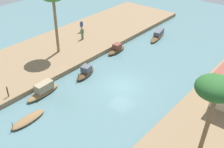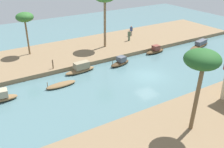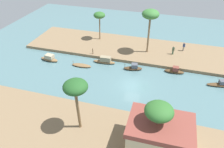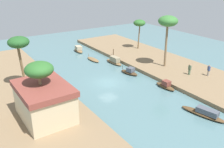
{
  "view_description": "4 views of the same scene",
  "coord_description": "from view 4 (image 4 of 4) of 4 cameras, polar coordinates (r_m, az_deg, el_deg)",
  "views": [
    {
      "loc": [
        20.37,
        15.54,
        17.15
      ],
      "look_at": [
        -0.05,
        -1.47,
        0.98
      ],
      "focal_mm": 44.74,
      "sensor_mm": 36.0,
      "label": 1
    },
    {
      "loc": [
        19.8,
        23.09,
        14.15
      ],
      "look_at": [
        4.62,
        -0.93,
        1.02
      ],
      "focal_mm": 43.13,
      "sensor_mm": 36.0,
      "label": 2
    },
    {
      "loc": [
        -5.02,
        28.47,
        21.37
      ],
      "look_at": [
        3.73,
        -0.94,
        0.91
      ],
      "focal_mm": 35.94,
      "sensor_mm": 36.0,
      "label": 3
    },
    {
      "loc": [
        -28.87,
        18.23,
        15.11
      ],
      "look_at": [
        0.29,
        -0.87,
        1.07
      ],
      "focal_mm": 40.15,
      "sensor_mm": 36.0,
      "label": 4
    }
  ],
  "objects": [
    {
      "name": "riverside_building",
      "position": [
        27.66,
        -15.11,
        -6.05
      ],
      "size": [
        6.99,
        5.17,
        3.81
      ],
      "rotation": [
        0.0,
        0.0,
        0.02
      ],
      "color": "beige",
      "rests_on": "riverbank_right"
    },
    {
      "name": "sampan_upstream_small",
      "position": [
        44.96,
        0.54,
        2.99
      ],
      "size": [
        4.19,
        1.36,
        1.32
      ],
      "rotation": [
        0.0,
        0.0,
        0.06
      ],
      "color": "brown",
      "rests_on": "river_water"
    },
    {
      "name": "river_water",
      "position": [
        37.34,
        -0.87,
        -1.94
      ],
      "size": [
        71.92,
        71.92,
        0.0
      ],
      "primitive_type": "plane",
      "color": "slate",
      "rests_on": "ground"
    },
    {
      "name": "palm_tree_left_near",
      "position": [
        41.36,
        12.62,
        11.42
      ],
      "size": [
        3.14,
        3.14,
        8.45
      ],
      "color": "#7F6647",
      "rests_on": "riverbank_left"
    },
    {
      "name": "person_on_near_bank",
      "position": [
        40.29,
        17.25,
        0.91
      ],
      "size": [
        0.45,
        0.35,
        1.7
      ],
      "rotation": [
        0.0,
        0.0,
        3.08
      ],
      "color": "#4C664C",
      "rests_on": "riverbank_left"
    },
    {
      "name": "sampan_midstream",
      "position": [
        46.89,
        -4.33,
        3.33
      ],
      "size": [
        3.66,
        1.25,
        0.96
      ],
      "rotation": [
        0.0,
        0.0,
        0.03
      ],
      "color": "brown",
      "rests_on": "river_water"
    },
    {
      "name": "riverbank_left",
      "position": [
        44.34,
        12.32,
        1.86
      ],
      "size": [
        47.96,
        10.87,
        0.55
      ],
      "primitive_type": "cube",
      "color": "#846B4C",
      "rests_on": "ground"
    },
    {
      "name": "sampan_with_red_awning",
      "position": [
        52.53,
        -7.65,
        5.55
      ],
      "size": [
        3.75,
        1.6,
        1.24
      ],
      "rotation": [
        0.0,
        0.0,
        -0.1
      ],
      "color": "brown",
      "rests_on": "river_water"
    },
    {
      "name": "riverbank_right",
      "position": [
        33.06,
        -18.79,
        -6.01
      ],
      "size": [
        47.96,
        10.87,
        0.55
      ],
      "primitive_type": "cube",
      "color": "#846B4C",
      "rests_on": "ground"
    },
    {
      "name": "palm_tree_left_far",
      "position": [
        51.7,
        6.26,
        11.38
      ],
      "size": [
        2.42,
        2.42,
        5.97
      ],
      "color": "brown",
      "rests_on": "riverbank_left"
    },
    {
      "name": "sampan_downstream_large",
      "position": [
        30.56,
        20.29,
        -8.35
      ],
      "size": [
        5.35,
        2.22,
        1.04
      ],
      "rotation": [
        0.0,
        0.0,
        0.22
      ],
      "color": "brown",
      "rests_on": "river_water"
    },
    {
      "name": "mooring_post",
      "position": [
        48.07,
        0.32,
        5.03
      ],
      "size": [
        0.14,
        0.14,
        1.17
      ],
      "primitive_type": "cylinder",
      "color": "#4C3823",
      "rests_on": "riverbank_left"
    },
    {
      "name": "palm_tree_right_tall",
      "position": [
        34.98,
        -20.5,
        6.53
      ],
      "size": [
        2.78,
        2.78,
        7.04
      ],
      "color": "brown",
      "rests_on": "riverbank_right"
    },
    {
      "name": "sampan_near_left_bank",
      "position": [
        36.16,
        12.11,
        -2.58
      ],
      "size": [
        3.38,
        1.11,
        1.18
      ],
      "rotation": [
        0.0,
        0.0,
        0.03
      ],
      "color": "brown",
      "rests_on": "river_water"
    },
    {
      "name": "person_by_mooring",
      "position": [
        40.76,
        21.14,
        0.73
      ],
      "size": [
        0.47,
        0.37,
        1.75
      ],
      "rotation": [
        0.0,
        0.0,
        6.01
      ],
      "color": "gray",
      "rests_on": "riverbank_left"
    },
    {
      "name": "sampan_foreground",
      "position": [
        40.35,
        4.05,
        0.51
      ],
      "size": [
        3.44,
        1.8,
        1.16
      ],
      "rotation": [
        0.0,
        0.0,
        0.22
      ],
      "color": "#47331E",
      "rests_on": "river_water"
    },
    {
      "name": "palm_tree_right_short",
      "position": [
        26.65,
        -16.25,
        0.77
      ],
      "size": [
        2.97,
        2.97,
        6.26
      ],
      "color": "#7F6647",
      "rests_on": "riverbank_right"
    }
  ]
}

